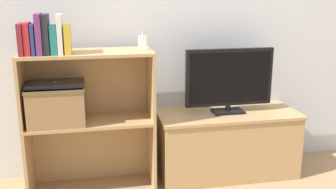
% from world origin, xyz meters
% --- Properties ---
extents(wall_back, '(10.00, 0.05, 2.40)m').
position_xyz_m(wall_back, '(0.00, 0.45, 1.20)').
color(wall_back, silver).
rests_on(wall_back, ground_plane).
extents(tv_stand, '(1.01, 0.44, 0.47)m').
position_xyz_m(tv_stand, '(0.45, 0.21, 0.24)').
color(tv_stand, tan).
rests_on(tv_stand, ground_plane).
extents(tv, '(0.63, 0.14, 0.46)m').
position_xyz_m(tv, '(0.45, 0.21, 0.72)').
color(tv, black).
rests_on(tv, tv_stand).
extents(bookshelf_lower_tier, '(0.83, 0.33, 0.49)m').
position_xyz_m(bookshelf_lower_tier, '(-0.53, 0.23, 0.31)').
color(bookshelf_lower_tier, tan).
rests_on(bookshelf_lower_tier, ground_plane).
extents(bookshelf_upper_tier, '(0.83, 0.33, 0.45)m').
position_xyz_m(bookshelf_upper_tier, '(-0.53, 0.23, 0.78)').
color(bookshelf_upper_tier, tan).
rests_on(bookshelf_upper_tier, bookshelf_lower_tier).
extents(book_maroon, '(0.03, 0.15, 0.19)m').
position_xyz_m(book_maroon, '(-0.90, 0.10, 1.04)').
color(book_maroon, maroon).
rests_on(book_maroon, bookshelf_upper_tier).
extents(book_crimson, '(0.03, 0.14, 0.19)m').
position_xyz_m(book_crimson, '(-0.86, 0.10, 1.05)').
color(book_crimson, '#B22328').
rests_on(book_crimson, bookshelf_upper_tier).
extents(book_navy, '(0.02, 0.15, 0.18)m').
position_xyz_m(book_navy, '(-0.83, 0.10, 1.04)').
color(book_navy, navy).
rests_on(book_navy, bookshelf_upper_tier).
extents(book_plum, '(0.03, 0.16, 0.24)m').
position_xyz_m(book_plum, '(-0.79, 0.10, 1.07)').
color(book_plum, '#6B2D66').
rests_on(book_plum, bookshelf_upper_tier).
extents(book_charcoal, '(0.04, 0.15, 0.24)m').
position_xyz_m(book_charcoal, '(-0.76, 0.10, 1.07)').
color(book_charcoal, '#232328').
rests_on(book_charcoal, bookshelf_upper_tier).
extents(book_teal, '(0.04, 0.14, 0.17)m').
position_xyz_m(book_teal, '(-0.71, 0.10, 1.04)').
color(book_teal, '#1E7075').
rests_on(book_teal, bookshelf_upper_tier).
extents(book_ivory, '(0.03, 0.16, 0.24)m').
position_xyz_m(book_ivory, '(-0.67, 0.10, 1.07)').
color(book_ivory, silver).
rests_on(book_ivory, bookshelf_upper_tier).
extents(book_mustard, '(0.04, 0.15, 0.17)m').
position_xyz_m(book_mustard, '(-0.63, 0.10, 1.04)').
color(book_mustard, gold).
rests_on(book_mustard, bookshelf_upper_tier).
extents(baby_monitor, '(0.05, 0.04, 0.12)m').
position_xyz_m(baby_monitor, '(-0.17, 0.17, 0.99)').
color(baby_monitor, white).
rests_on(baby_monitor, bookshelf_upper_tier).
extents(storage_basket_left, '(0.36, 0.30, 0.25)m').
position_xyz_m(storage_basket_left, '(-0.73, 0.15, 0.63)').
color(storage_basket_left, '#937047').
rests_on(storage_basket_left, bookshelf_lower_tier).
extents(laptop, '(0.35, 0.21, 0.02)m').
position_xyz_m(laptop, '(-0.73, 0.15, 0.75)').
color(laptop, '#2D2D33').
rests_on(laptop, storage_basket_left).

